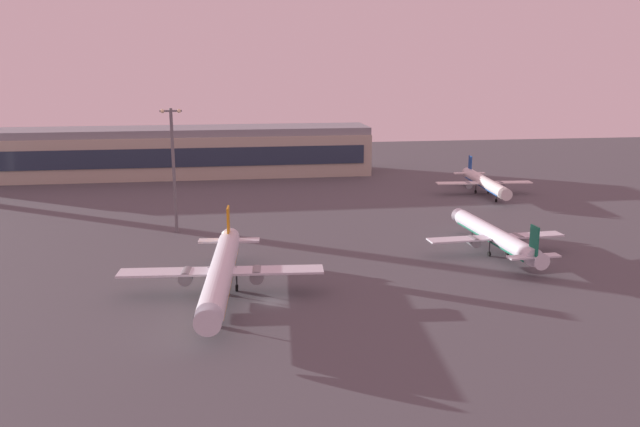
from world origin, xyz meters
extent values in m
plane|color=#4C4C51|center=(0.00, 0.00, 0.00)|extent=(416.00, 416.00, 0.00)
cube|color=#B2AD99|center=(-28.55, 125.13, 7.00)|extent=(142.36, 22.00, 14.00)
cube|color=#263347|center=(-28.55, 113.93, 7.70)|extent=(136.67, 0.40, 6.16)
cube|color=gray|center=(-28.55, 125.13, 15.20)|extent=(142.36, 19.80, 2.40)
cylinder|color=silver|center=(-7.93, 3.59, 4.37)|extent=(7.14, 38.56, 4.05)
cone|color=silver|center=(-9.59, -16.79, 4.37)|extent=(4.04, 2.86, 3.85)
cone|color=silver|center=(-6.25, 24.20, 4.37)|extent=(3.87, 3.27, 3.64)
cube|color=silver|center=(-7.84, 4.66, 4.15)|extent=(34.33, 7.01, 0.37)
cube|color=silver|center=(-6.42, 22.18, 4.58)|extent=(11.89, 3.50, 0.37)
cube|color=orange|center=(-6.44, 21.86, 7.83)|extent=(0.59, 3.42, 6.92)
cylinder|color=slate|center=(-2.00, 4.18, 3.41)|extent=(2.65, 4.01, 2.34)
cylinder|color=slate|center=(-13.68, 5.13, 3.41)|extent=(2.65, 4.01, 2.34)
cube|color=orange|center=(-7.93, 3.59, 3.25)|extent=(6.49, 35.46, 0.38)
cylinder|color=#333338|center=(-8.92, -8.64, 2.48)|extent=(0.30, 0.30, 3.78)
cylinder|color=black|center=(-8.92, -8.64, 0.59)|extent=(0.52, 1.20, 1.17)
cylinder|color=#333338|center=(-5.38, 6.06, 2.48)|extent=(0.30, 0.30, 3.78)
cylinder|color=black|center=(-5.38, 6.06, 0.59)|extent=(0.52, 1.20, 1.17)
cylinder|color=#333338|center=(-10.05, 6.44, 2.48)|extent=(0.30, 0.30, 3.78)
cylinder|color=black|center=(-10.05, 6.44, 0.59)|extent=(0.52, 1.20, 1.17)
cylinder|color=silver|center=(47.32, 21.60, 3.68)|extent=(5.26, 32.46, 3.41)
cone|color=silver|center=(46.33, 38.81, 3.68)|extent=(3.36, 2.34, 3.24)
cone|color=silver|center=(48.32, 4.21, 3.68)|extent=(3.21, 2.69, 3.07)
cube|color=silver|center=(47.37, 20.70, 3.50)|extent=(28.89, 5.23, 0.31)
cube|color=silver|center=(48.22, 5.91, 3.86)|extent=(9.98, 2.72, 0.31)
cube|color=#146B4C|center=(48.20, 6.18, 6.60)|extent=(0.43, 2.88, 5.84)
cylinder|color=slate|center=(42.44, 20.42, 2.87)|extent=(2.16, 3.34, 1.98)
cylinder|color=slate|center=(52.30, 20.98, 2.87)|extent=(2.16, 3.34, 1.98)
cube|color=#146B4C|center=(47.32, 21.60, 2.74)|extent=(4.77, 29.86, 0.32)
cylinder|color=#333338|center=(46.73, 31.92, 2.09)|extent=(0.25, 0.25, 3.19)
cylinder|color=black|center=(46.73, 31.92, 0.49)|extent=(0.42, 1.01, 0.99)
cylinder|color=#333338|center=(45.48, 19.24, 2.09)|extent=(0.25, 0.25, 3.19)
cylinder|color=black|center=(45.48, 19.24, 0.49)|extent=(0.42, 1.01, 0.99)
cylinder|color=#333338|center=(49.42, 19.47, 2.09)|extent=(0.25, 0.25, 3.19)
cylinder|color=black|center=(49.42, 19.47, 0.49)|extent=(0.42, 1.01, 0.99)
cylinder|color=silver|center=(68.56, 78.22, 3.63)|extent=(5.60, 32.00, 3.36)
cone|color=silver|center=(67.36, 61.28, 3.63)|extent=(3.33, 2.34, 3.19)
cone|color=silver|center=(69.77, 95.34, 3.63)|extent=(3.19, 2.68, 3.02)
cube|color=silver|center=(68.62, 79.10, 3.45)|extent=(28.48, 5.53, 0.31)
cube|color=silver|center=(69.65, 93.66, 3.80)|extent=(9.85, 2.80, 0.31)
cube|color=#19479E|center=(69.63, 93.40, 6.50)|extent=(0.46, 2.84, 5.75)
cylinder|color=slate|center=(73.47, 78.76, 2.83)|extent=(2.17, 3.31, 1.95)
cylinder|color=slate|center=(63.77, 79.45, 2.83)|extent=(2.17, 3.31, 1.95)
cube|color=#19479E|center=(68.56, 78.22, 2.70)|extent=(5.08, 29.43, 0.32)
cylinder|color=#333338|center=(67.84, 68.06, 2.06)|extent=(0.25, 0.25, 3.14)
cylinder|color=black|center=(67.84, 68.06, 0.49)|extent=(0.42, 1.00, 0.97)
cylinder|color=#333338|center=(70.66, 80.29, 2.06)|extent=(0.25, 0.25, 3.14)
cylinder|color=black|center=(70.66, 80.29, 0.49)|extent=(0.42, 1.00, 0.97)
cylinder|color=#333338|center=(66.77, 80.57, 2.06)|extent=(0.25, 0.25, 3.14)
cylinder|color=black|center=(66.77, 80.57, 0.49)|extent=(0.42, 1.00, 0.97)
cylinder|color=slate|center=(-18.17, 47.38, 14.14)|extent=(0.70, 0.70, 28.28)
cube|color=slate|center=(-18.17, 47.38, 27.68)|extent=(4.80, 0.40, 0.40)
sphere|color=#F9EAB2|center=(-19.97, 47.38, 27.68)|extent=(0.90, 0.90, 0.90)
sphere|color=#F9EAB2|center=(-16.37, 47.38, 27.68)|extent=(0.90, 0.90, 0.90)
camera|label=1|loc=(-6.52, -100.01, 38.44)|focal=36.45mm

